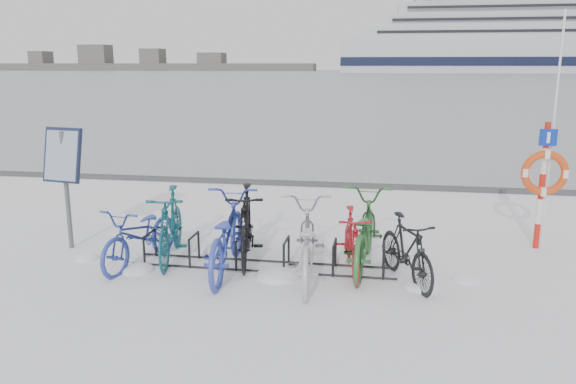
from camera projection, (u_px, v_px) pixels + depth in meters
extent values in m
plane|color=white|center=(263.00, 267.00, 8.51)|extent=(900.00, 900.00, 0.00)
cube|color=#939FA6|center=(377.00, 75.00, 157.59)|extent=(400.00, 298.00, 0.02)
cube|color=#3F3F42|center=(311.00, 184.00, 14.17)|extent=(400.00, 0.25, 0.10)
cylinder|color=black|center=(144.00, 251.00, 8.53)|extent=(0.04, 0.04, 0.44)
cylinder|color=black|center=(155.00, 243.00, 8.96)|extent=(0.04, 0.04, 0.44)
cylinder|color=black|center=(149.00, 233.00, 8.70)|extent=(0.04, 0.44, 0.04)
cylinder|color=black|center=(189.00, 254.00, 8.42)|extent=(0.04, 0.04, 0.44)
cylinder|color=black|center=(199.00, 245.00, 8.84)|extent=(0.04, 0.04, 0.44)
cylinder|color=black|center=(194.00, 236.00, 8.58)|extent=(0.04, 0.44, 0.04)
cylinder|color=black|center=(236.00, 257.00, 8.30)|extent=(0.04, 0.04, 0.44)
cylinder|color=black|center=(243.00, 247.00, 8.73)|extent=(0.04, 0.04, 0.44)
cylinder|color=black|center=(239.00, 238.00, 8.47)|extent=(0.04, 0.44, 0.04)
cylinder|color=black|center=(284.00, 259.00, 8.19)|extent=(0.04, 0.04, 0.44)
cylinder|color=black|center=(289.00, 250.00, 8.61)|extent=(0.04, 0.04, 0.44)
cylinder|color=black|center=(286.00, 240.00, 8.35)|extent=(0.04, 0.44, 0.04)
cylinder|color=black|center=(333.00, 262.00, 8.07)|extent=(0.04, 0.04, 0.44)
cylinder|color=black|center=(335.00, 252.00, 8.50)|extent=(0.04, 0.04, 0.44)
cylinder|color=black|center=(335.00, 243.00, 8.24)|extent=(0.04, 0.44, 0.04)
cylinder|color=black|center=(384.00, 265.00, 7.96)|extent=(0.04, 0.04, 0.44)
cylinder|color=black|center=(384.00, 255.00, 8.38)|extent=(0.04, 0.04, 0.44)
cylinder|color=black|center=(384.00, 245.00, 8.12)|extent=(0.04, 0.44, 0.04)
cylinder|color=black|center=(260.00, 271.00, 8.29)|extent=(4.00, 0.03, 0.03)
cylinder|color=black|center=(266.00, 261.00, 8.71)|extent=(4.00, 0.03, 0.03)
cylinder|color=#595B5E|center=(67.00, 191.00, 9.19)|extent=(0.08, 0.08, 1.95)
cube|color=black|center=(63.00, 155.00, 9.03)|extent=(0.70, 0.36, 0.88)
cube|color=#8C99AD|center=(61.00, 156.00, 8.99)|extent=(0.63, 0.28, 0.79)
cylinder|color=red|center=(537.00, 236.00, 9.35)|extent=(0.10, 0.10, 0.42)
cylinder|color=silver|center=(539.00, 211.00, 9.26)|extent=(0.10, 0.10, 0.42)
cylinder|color=red|center=(542.00, 186.00, 9.16)|extent=(0.10, 0.10, 0.42)
cylinder|color=silver|center=(544.00, 161.00, 9.07)|extent=(0.10, 0.10, 0.42)
cylinder|color=red|center=(547.00, 135.00, 8.98)|extent=(0.10, 0.10, 0.42)
torus|color=#CC4113|center=(545.00, 173.00, 9.02)|extent=(0.74, 0.12, 0.74)
cube|color=#0D2896|center=(548.00, 137.00, 8.91)|extent=(0.27, 0.03, 0.27)
cylinder|color=silver|center=(553.00, 134.00, 9.01)|extent=(0.03, 0.03, 3.83)
cube|color=silver|center=(540.00, 56.00, 200.13)|extent=(140.49, 26.09, 12.04)
cube|color=black|center=(550.00, 61.00, 187.98)|extent=(140.49, 0.30, 3.01)
cube|color=black|center=(530.00, 62.00, 213.17)|extent=(140.49, 0.30, 3.01)
cube|color=silver|center=(542.00, 32.00, 198.34)|extent=(125.44, 24.08, 4.01)
cube|color=silver|center=(545.00, 9.00, 196.56)|extent=(101.35, 21.07, 4.01)
cube|color=black|center=(554.00, 18.00, 185.68)|extent=(110.39, 0.20, 12.04)
cube|color=#525252|center=(134.00, 67.00, 277.36)|extent=(180.00, 12.00, 3.50)
cube|color=#525252|center=(77.00, 59.00, 281.32)|extent=(24.00, 10.00, 8.00)
cube|color=#525252|center=(192.00, 60.00, 271.85)|extent=(20.00, 10.00, 6.00)
imported|color=#293E9E|center=(141.00, 233.00, 8.58)|extent=(1.01, 1.94, 0.97)
imported|color=#124E5B|center=(170.00, 223.00, 8.77)|extent=(0.90, 1.98, 1.15)
imported|color=#3145B2|center=(226.00, 233.00, 8.25)|extent=(0.93, 2.27, 1.17)
imported|color=black|center=(246.00, 222.00, 8.75)|extent=(0.90, 2.04, 1.19)
imported|color=#ADAEB4|center=(305.00, 240.00, 7.96)|extent=(1.01, 2.24, 1.14)
imported|color=#A4171E|center=(352.00, 240.00, 8.20)|extent=(0.73, 1.68, 0.98)
imported|color=#306A33|center=(364.00, 229.00, 8.43)|extent=(0.91, 2.25, 1.15)
imported|color=black|center=(407.00, 248.00, 7.87)|extent=(1.07, 1.66, 0.97)
ellipsoid|color=white|center=(339.00, 259.00, 8.86)|extent=(0.45, 0.45, 0.16)
ellipsoid|color=white|center=(312.00, 251.00, 9.22)|extent=(0.41, 0.41, 0.14)
ellipsoid|color=white|center=(138.00, 270.00, 8.37)|extent=(0.50, 0.50, 0.18)
ellipsoid|color=white|center=(278.00, 276.00, 8.13)|extent=(0.67, 0.67, 0.23)
ellipsoid|color=white|center=(423.00, 287.00, 7.74)|extent=(0.52, 0.52, 0.18)
ellipsoid|color=white|center=(207.00, 250.00, 9.30)|extent=(0.41, 0.41, 0.14)
ellipsoid|color=white|center=(467.00, 279.00, 8.01)|extent=(0.45, 0.45, 0.16)
ellipsoid|color=white|center=(87.00, 259.00, 8.87)|extent=(0.37, 0.37, 0.13)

